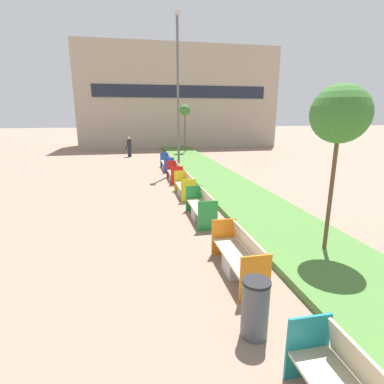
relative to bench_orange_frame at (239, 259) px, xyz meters
The scene contains 12 objects.
planter_grass_strip 4.34m from the bench_orange_frame, 58.52° to the left, with size 2.80×120.00×0.18m.
building_backdrop 29.69m from the bench_orange_frame, 84.00° to the left, with size 21.00×6.83×10.40m.
bench_orange_frame is the anchor object (origin of this frame).
bench_green_frame 3.68m from the bench_orange_frame, 89.99° to the left, with size 0.65×2.10×0.94m.
bench_yellow_frame 6.81m from the bench_orange_frame, 90.01° to the left, with size 0.65×1.99×0.94m.
bench_red_frame 9.96m from the bench_orange_frame, 90.01° to the left, with size 0.65×1.97×0.94m.
bench_blue_frame 13.47m from the bench_orange_frame, 89.98° to the left, with size 0.65×2.40×0.94m.
litter_bin 1.94m from the bench_orange_frame, 102.35° to the right, with size 0.45×0.45×0.98m.
street_lamp_post 13.38m from the bench_orange_frame, 87.21° to the left, with size 0.24×0.44×8.98m.
sapling_tree_near 3.99m from the bench_orange_frame, 10.92° to the left, with size 1.34×1.34×4.15m.
sapling_tree_far 21.25m from the bench_orange_frame, 83.23° to the left, with size 0.96×0.96×4.33m.
pedestrian_walking 20.27m from the bench_orange_frame, 96.89° to the left, with size 0.53×0.24×1.67m.
Camera 1 is at (-1.26, 2.57, 3.47)m, focal length 28.00 mm.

